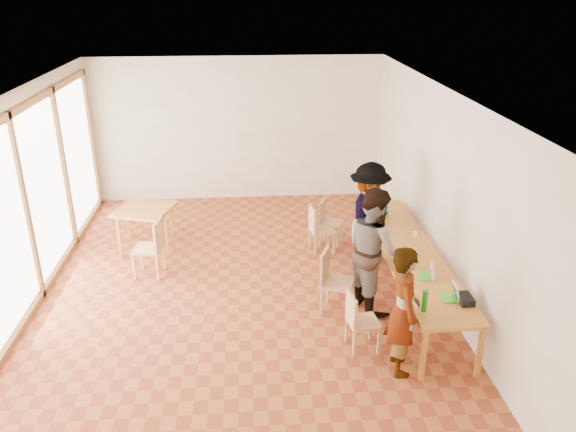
% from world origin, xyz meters
% --- Properties ---
extents(ground, '(8.00, 8.00, 0.00)m').
position_xyz_m(ground, '(0.00, 0.00, 0.00)').
color(ground, '#9F5226').
rests_on(ground, ground).
extents(wall_back, '(6.00, 0.10, 3.00)m').
position_xyz_m(wall_back, '(0.00, 4.00, 1.50)').
color(wall_back, silver).
rests_on(wall_back, ground).
extents(wall_front, '(6.00, 0.10, 3.00)m').
position_xyz_m(wall_front, '(0.00, -4.00, 1.50)').
color(wall_front, silver).
rests_on(wall_front, ground).
extents(wall_right, '(0.10, 8.00, 3.00)m').
position_xyz_m(wall_right, '(3.00, 0.00, 1.50)').
color(wall_right, silver).
rests_on(wall_right, ground).
extents(window_wall, '(0.10, 8.00, 3.00)m').
position_xyz_m(window_wall, '(-2.96, 0.00, 1.50)').
color(window_wall, white).
rests_on(window_wall, ground).
extents(ceiling, '(6.00, 8.00, 0.04)m').
position_xyz_m(ceiling, '(0.00, 0.00, 3.02)').
color(ceiling, white).
rests_on(ceiling, wall_back).
extents(communal_table, '(0.80, 4.00, 0.75)m').
position_xyz_m(communal_table, '(2.50, -0.34, 0.70)').
color(communal_table, '#C6812C').
rests_on(communal_table, ground).
extents(side_table, '(0.90, 0.90, 0.75)m').
position_xyz_m(side_table, '(-1.62, 1.62, 0.67)').
color(side_table, '#C6812C').
rests_on(side_table, ground).
extents(chair_near, '(0.42, 0.42, 0.43)m').
position_xyz_m(chair_near, '(1.50, -1.61, 0.50)').
color(chair_near, '#E2A771').
rests_on(chair_near, ground).
extents(chair_mid, '(0.56, 0.56, 0.49)m').
position_xyz_m(chair_mid, '(1.31, -0.65, 0.57)').
color(chair_mid, '#E2A771').
rests_on(chair_mid, ground).
extents(chair_far, '(0.45, 0.45, 0.45)m').
position_xyz_m(chair_far, '(1.35, 1.20, 0.52)').
color(chair_far, '#E2A771').
rests_on(chair_far, ground).
extents(chair_empty, '(0.48, 0.48, 0.43)m').
position_xyz_m(chair_empty, '(1.56, 1.57, 0.49)').
color(chair_empty, '#E2A771').
rests_on(chair_empty, ground).
extents(chair_spare, '(0.50, 0.50, 0.50)m').
position_xyz_m(chair_spare, '(-1.33, 0.60, 0.58)').
color(chair_spare, '#E2A771').
rests_on(chair_spare, ground).
extents(person_near, '(0.40, 0.60, 1.64)m').
position_xyz_m(person_near, '(1.95, -2.04, 0.82)').
color(person_near, gray).
rests_on(person_near, ground).
extents(person_mid, '(0.90, 1.03, 1.81)m').
position_xyz_m(person_mid, '(1.91, -0.59, 0.91)').
color(person_mid, gray).
rests_on(person_mid, ground).
extents(person_far, '(1.04, 1.30, 1.77)m').
position_xyz_m(person_far, '(2.11, 0.66, 0.88)').
color(person_far, gray).
rests_on(person_far, ground).
extents(laptop_near, '(0.23, 0.26, 0.20)m').
position_xyz_m(laptop_near, '(2.65, -1.71, 0.81)').
color(laptop_near, '#45C822').
rests_on(laptop_near, communal_table).
extents(laptop_mid, '(0.28, 0.30, 0.21)m').
position_xyz_m(laptop_mid, '(2.53, -1.17, 0.81)').
color(laptop_mid, '#45C822').
rests_on(laptop_mid, communal_table).
extents(laptop_far, '(0.27, 0.29, 0.21)m').
position_xyz_m(laptop_far, '(2.48, 1.04, 0.81)').
color(laptop_far, '#45C822').
rests_on(laptop_far, communal_table).
extents(yellow_mug, '(0.18, 0.18, 0.11)m').
position_xyz_m(yellow_mug, '(2.19, -0.89, 0.80)').
color(yellow_mug, orange).
rests_on(yellow_mug, communal_table).
extents(green_bottle, '(0.07, 0.07, 0.28)m').
position_xyz_m(green_bottle, '(2.22, -1.96, 0.89)').
color(green_bottle, '#197B19').
rests_on(green_bottle, communal_table).
extents(clear_glass, '(0.07, 0.07, 0.09)m').
position_xyz_m(clear_glass, '(2.72, 0.11, 0.80)').
color(clear_glass, silver).
rests_on(clear_glass, communal_table).
extents(condiment_cup, '(0.08, 0.08, 0.06)m').
position_xyz_m(condiment_cup, '(2.45, 1.07, 0.78)').
color(condiment_cup, white).
rests_on(condiment_cup, communal_table).
extents(pink_phone, '(0.05, 0.10, 0.01)m').
position_xyz_m(pink_phone, '(2.51, -1.14, 0.76)').
color(pink_phone, '#D64667').
rests_on(pink_phone, communal_table).
extents(black_pouch, '(0.16, 0.26, 0.09)m').
position_xyz_m(black_pouch, '(2.79, -1.81, 0.80)').
color(black_pouch, black).
rests_on(black_pouch, communal_table).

